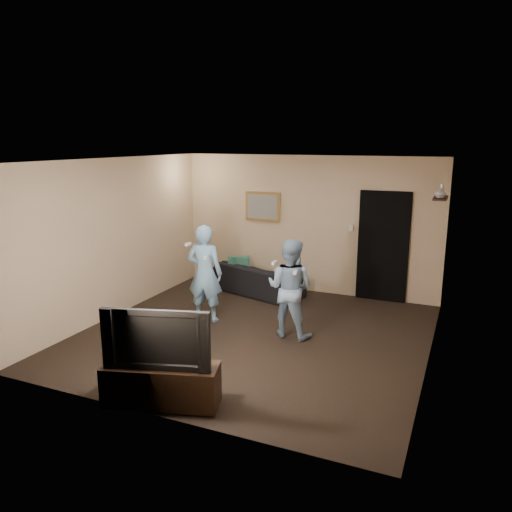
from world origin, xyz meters
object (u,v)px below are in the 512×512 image
at_px(sofa, 255,279).
at_px(television, 159,336).
at_px(wii_player_left, 205,273).
at_px(wii_player_right, 290,288).
at_px(tv_console, 161,384).

relative_size(sofa, television, 1.62).
distance_m(television, wii_player_left, 2.69).
bearing_deg(wii_player_left, sofa, 85.62).
bearing_deg(wii_player_right, tv_console, -103.61).
bearing_deg(television, wii_player_right, 59.77).
bearing_deg(wii_player_right, sofa, 127.18).
height_order(wii_player_left, wii_player_right, wii_player_left).
distance_m(sofa, wii_player_right, 2.26).
relative_size(tv_console, wii_player_right, 0.86).
xyz_separation_m(sofa, wii_player_left, (-0.13, -1.70, 0.51)).
relative_size(tv_console, television, 1.08).
relative_size(sofa, wii_player_left, 1.21).
bearing_deg(tv_console, sofa, 83.17).
xyz_separation_m(tv_console, television, (0.00, 0.00, 0.57)).
bearing_deg(wii_player_left, television, -71.28).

